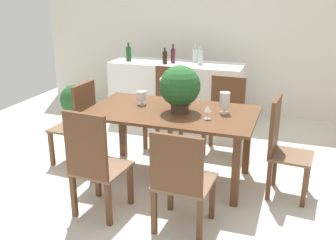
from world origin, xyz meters
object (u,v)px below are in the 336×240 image
crystal_vase_right (225,101)px  wine_bottle_amber (173,55)px  wine_glass (208,109)px  wine_bottle_green (195,55)px  wine_bottle_dark (129,53)px  wine_bottle_tall (200,57)px  chair_far_left (167,103)px  kitchen_counter (176,93)px  crystal_vase_left (186,95)px  chair_head_end (79,120)px  wine_bottle_clear (165,57)px  crystal_vase_center_near (142,96)px  dining_table (172,120)px  flower_centerpiece (180,87)px  chair_foot_end (282,144)px  chair_near_right (181,178)px  chair_near_left (94,161)px  chair_far_right (226,111)px  potted_plant_floor (75,102)px

crystal_vase_right → wine_bottle_amber: 1.99m
wine_glass → wine_bottle_green: bearing=108.6°
wine_bottle_dark → wine_bottle_tall: bearing=3.0°
chair_far_left → kitchen_counter: 0.81m
crystal_vase_left → kitchen_counter: (-0.56, 1.43, -0.40)m
chair_head_end → wine_bottle_clear: 1.79m
crystal_vase_center_near → wine_bottle_clear: size_ratio=0.66×
dining_table → crystal_vase_left: 0.39m
wine_bottle_clear → dining_table: bearing=-68.3°
flower_centerpiece → wine_bottle_amber: size_ratio=1.79×
chair_foot_end → wine_glass: bearing=107.0°
kitchen_counter → wine_bottle_clear: wine_bottle_clear is taller
wine_bottle_amber → wine_glass: bearing=-62.6°
chair_near_right → flower_centerpiece: size_ratio=1.92×
chair_near_left → wine_glass: chair_near_left is taller
chair_near_left → flower_centerpiece: size_ratio=2.10×
chair_near_left → chair_foot_end: 1.82m
crystal_vase_center_near → crystal_vase_right: (0.92, -0.02, 0.04)m
dining_table → chair_far_left: 1.04m
chair_near_left → crystal_vase_center_near: (0.02, 1.07, 0.31)m
chair_near_left → crystal_vase_left: size_ratio=6.58×
crystal_vase_center_near → wine_bottle_clear: (-0.27, 1.54, 0.17)m
chair_far_right → kitchen_counter: bearing=140.8°
chair_head_end → wine_bottle_amber: wine_bottle_amber is taller
crystal_vase_left → wine_bottle_green: bearing=101.7°
wine_glass → crystal_vase_right: bearing=63.4°
crystal_vase_center_near → crystal_vase_right: 0.92m
dining_table → flower_centerpiece: bearing=-2.6°
chair_near_right → wine_bottle_tall: (-0.54, 2.70, 0.52)m
wine_bottle_clear → wine_bottle_green: bearing=34.1°
kitchen_counter → chair_foot_end: bearing=-46.6°
chair_near_right → dining_table: bearing=-65.8°
chair_near_left → wine_bottle_tall: wine_bottle_tall is taller
chair_head_end → wine_bottle_dark: wine_bottle_dark is taller
flower_centerpiece → chair_near_left: bearing=-117.2°
crystal_vase_right → potted_plant_floor: bearing=155.8°
flower_centerpiece → potted_plant_floor: flower_centerpiece is taller
crystal_vase_right → kitchen_counter: size_ratio=0.11×
chair_near_left → wine_bottle_green: bearing=-88.0°
chair_near_left → wine_bottle_dark: size_ratio=3.79×
wine_glass → wine_bottle_dark: bearing=132.3°
chair_far_left → wine_bottle_dark: bearing=142.4°
chair_head_end → wine_bottle_green: size_ratio=3.82×
chair_far_right → chair_far_left: (-0.79, 0.02, 0.02)m
chair_far_right → chair_near_right: (-0.01, -1.90, -0.01)m
chair_near_left → chair_far_right: bearing=-108.3°
chair_foot_end → wine_bottle_green: wine_bottle_green is taller
crystal_vase_right → potted_plant_floor: 2.81m
dining_table → crystal_vase_center_near: size_ratio=11.75×
wine_bottle_green → chair_far_right: bearing=-55.1°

